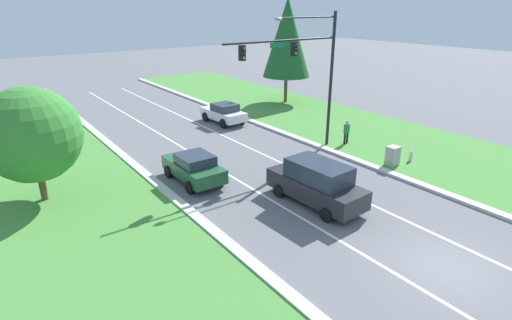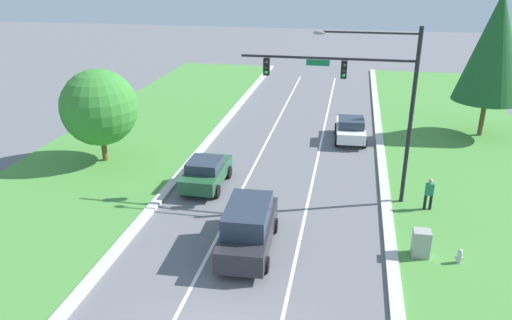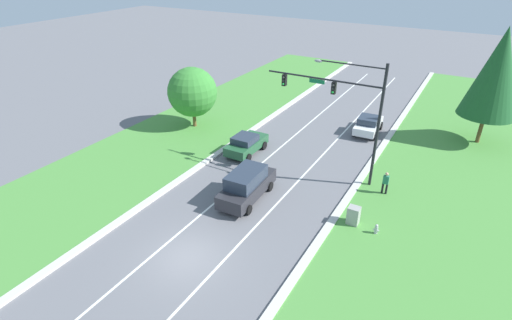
{
  "view_description": "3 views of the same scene",
  "coord_description": "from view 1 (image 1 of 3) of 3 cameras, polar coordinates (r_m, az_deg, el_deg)",
  "views": [
    {
      "loc": [
        -12.81,
        -5.7,
        8.96
      ],
      "look_at": [
        -1.62,
        9.58,
        1.6
      ],
      "focal_mm": 28.0,
      "sensor_mm": 36.0,
      "label": 1
    },
    {
      "loc": [
        3.55,
        -11.17,
        11.34
      ],
      "look_at": [
        -1.08,
        12.52,
        1.65
      ],
      "focal_mm": 35.0,
      "sensor_mm": 36.0,
      "label": 2
    },
    {
      "loc": [
        11.47,
        -12.57,
        14.79
      ],
      "look_at": [
        -1.58,
        10.11,
        0.93
      ],
      "focal_mm": 28.0,
      "sensor_mm": 36.0,
      "label": 3
    }
  ],
  "objects": [
    {
      "name": "forest_sedan",
      "position": [
        21.75,
        -8.87,
        -1.03
      ],
      "size": [
        2.06,
        4.14,
        1.59
      ],
      "rotation": [
        0.0,
        0.0,
        0.0
      ],
      "color": "#235633",
      "rests_on": "ground_plane"
    },
    {
      "name": "white_sedan",
      "position": [
        32.62,
        -4.64,
        6.73
      ],
      "size": [
        2.21,
        4.25,
        1.61
      ],
      "rotation": [
        0.0,
        0.0,
        0.05
      ],
      "color": "white",
      "rests_on": "ground_plane"
    },
    {
      "name": "fire_hydrant",
      "position": [
        26.1,
        21.23,
        0.45
      ],
      "size": [
        0.34,
        0.2,
        0.7
      ],
      "color": "#B7B7BC",
      "rests_on": "ground_plane"
    },
    {
      "name": "pedestrian",
      "position": [
        27.95,
        12.81,
        4.01
      ],
      "size": [
        0.4,
        0.23,
        1.69
      ],
      "rotation": [
        0.0,
        0.0,
        3.16
      ],
      "color": "black",
      "rests_on": "ground_plane"
    },
    {
      "name": "traffic_signal_mast",
      "position": [
        24.94,
        7.17,
        13.65
      ],
      "size": [
        8.24,
        0.41,
        8.65
      ],
      "color": "black",
      "rests_on": "ground_plane"
    },
    {
      "name": "utility_cabinet",
      "position": [
        24.97,
        18.93,
        0.5
      ],
      "size": [
        0.7,
        0.6,
        1.22
      ],
      "color": "#9E9E99",
      "rests_on": "ground_plane"
    },
    {
      "name": "charcoal_suv",
      "position": [
        19.26,
        8.63,
        -3.24
      ],
      "size": [
        2.28,
        5.14,
        2.11
      ],
      "rotation": [
        0.0,
        0.0,
        0.05
      ],
      "color": "#28282D",
      "rests_on": "ground_plane"
    },
    {
      "name": "conifer_near_right_tree",
      "position": [
        39.04,
        4.46,
        17.03
      ],
      "size": [
        4.48,
        4.48,
        9.73
      ],
      "color": "brown",
      "rests_on": "ground_plane"
    },
    {
      "name": "oak_near_left_tree",
      "position": [
        21.14,
        -29.39,
        3.13
      ],
      "size": [
        4.47,
        4.47,
        5.62
      ],
      "color": "brown",
      "rests_on": "ground_plane"
    },
    {
      "name": "lane_stripe_inner_right",
      "position": [
        18.06,
        28.39,
        -11.36
      ],
      "size": [
        0.14,
        81.0,
        0.01
      ],
      "color": "white",
      "rests_on": "ground_plane"
    },
    {
      "name": "lane_stripe_inner_left",
      "position": [
        15.3,
        22.09,
        -16.44
      ],
      "size": [
        0.14,
        81.0,
        0.01
      ],
      "color": "white",
      "rests_on": "ground_plane"
    },
    {
      "name": "ground_plane",
      "position": [
        16.64,
        25.53,
        -13.72
      ],
      "size": [
        160.0,
        160.0,
        0.0
      ],
      "primitive_type": "plane",
      "color": "slate"
    }
  ]
}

